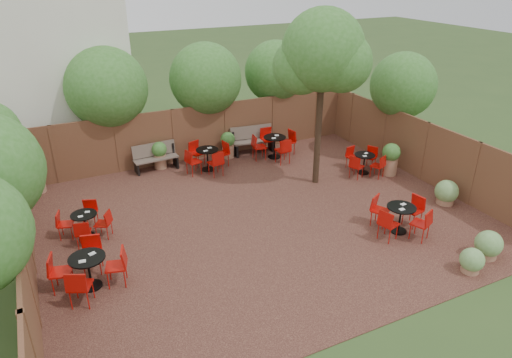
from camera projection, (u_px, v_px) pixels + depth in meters
name	position (u px, v px, depth m)	size (l,w,h in m)	color
ground	(261.00, 217.00, 13.31)	(80.00, 80.00, 0.00)	#354F23
courtyard_paving	(261.00, 217.00, 13.31)	(12.00, 10.00, 0.02)	#361A16
fence_back	(201.00, 132.00, 16.95)	(12.00, 0.08, 2.00)	brown
fence_left	(26.00, 237.00, 10.51)	(0.08, 10.00, 2.00)	brown
fence_right	(424.00, 151.00, 15.25)	(0.08, 10.00, 2.00)	brown
neighbour_building	(47.00, 45.00, 16.33)	(5.00, 4.00, 8.00)	silver
overhang_foliage	(175.00, 102.00, 14.27)	(15.56, 10.66, 2.74)	#336C23
courtyard_tree	(323.00, 56.00, 13.65)	(2.66, 2.56, 5.53)	black
park_bench_left	(155.00, 157.00, 16.13)	(1.56, 0.59, 0.95)	brown
park_bench_right	(253.00, 139.00, 17.61)	(1.69, 0.72, 1.01)	brown
bistro_tables	(247.00, 187.00, 14.09)	(10.94, 7.75, 0.93)	black
planters	(230.00, 157.00, 15.91)	(11.49, 4.54, 1.12)	#95664A
low_shrubs	(465.00, 224.00, 12.29)	(2.72, 3.41, 0.75)	#95664A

